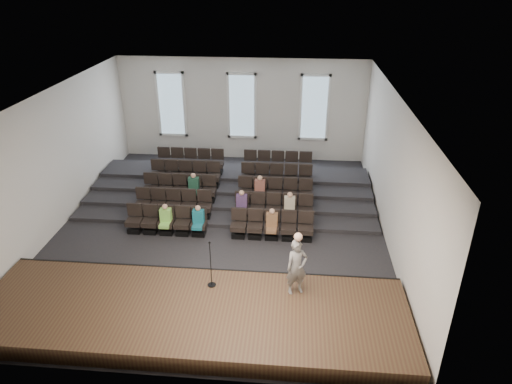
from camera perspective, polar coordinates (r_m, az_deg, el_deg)
ground at (r=17.26m, az=-4.34°, el=-4.40°), size 14.00×14.00×0.00m
ceiling at (r=15.31m, az=-4.99°, el=11.92°), size 12.00×14.00×0.02m
wall_back at (r=22.67m, az=-1.75°, el=10.24°), size 12.00×0.04×5.00m
wall_front at (r=10.21m, az=-11.12°, el=-12.45°), size 12.00×0.04×5.00m
wall_left at (r=18.10m, az=-23.84°, el=3.65°), size 0.04×14.00×5.00m
wall_right at (r=16.27m, az=16.78°, el=2.39°), size 0.04×14.00×5.00m
stage at (r=13.06m, az=-7.98°, el=-14.92°), size 11.80×3.60×0.50m
stage_lip at (r=14.40m, az=-6.47°, el=-10.31°), size 11.80×0.06×0.52m
risers at (r=19.92m, az=-2.94°, el=0.75°), size 11.80×4.80×0.60m
seating_rows at (r=18.26m, az=-3.66°, el=-0.09°), size 6.80×4.70×1.67m
windows at (r=22.55m, az=-1.78°, el=10.68°), size 8.44×0.10×3.24m
audience at (r=17.07m, az=-3.08°, el=-1.61°), size 4.85×2.64×1.10m
speaker at (r=12.84m, az=5.12°, el=-9.35°), size 0.72×0.61×1.68m
mic_stand at (r=13.32m, az=-5.63°, el=-9.99°), size 0.25×0.25×1.50m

